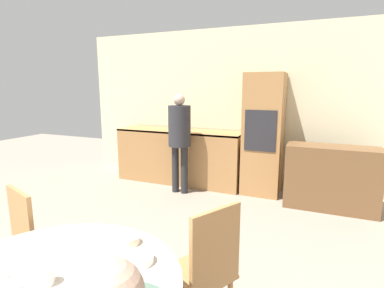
{
  "coord_description": "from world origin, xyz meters",
  "views": [
    {
      "loc": [
        1.09,
        0.33,
        1.64
      ],
      "look_at": [
        0.0,
        2.91,
        1.11
      ],
      "focal_mm": 28.0,
      "sensor_mm": 36.0,
      "label": 1
    }
  ],
  "objects": [
    {
      "name": "chair_far_left",
      "position": [
        -0.78,
        1.57,
        0.52
      ],
      "size": [
        0.51,
        0.51,
        0.95
      ],
      "rotation": [
        0.0,
        0.0,
        5.95
      ],
      "color": "#AD7A47",
      "rests_on": "ground_plane"
    },
    {
      "name": "kitchen_counter",
      "position": [
        -1.08,
        4.94,
        0.47
      ],
      "size": [
        2.19,
        0.6,
        0.92
      ],
      "color": "#AD7A47",
      "rests_on": "ground_plane"
    },
    {
      "name": "cup",
      "position": [
        0.01,
        1.2,
        0.8
      ],
      "size": [
        0.08,
        0.08,
        0.08
      ],
      "color": "white",
      "rests_on": "dining_table"
    },
    {
      "name": "bowl_near",
      "position": [
        0.15,
        1.64,
        0.78
      ],
      "size": [
        0.12,
        0.12,
        0.05
      ],
      "color": "beige",
      "rests_on": "dining_table"
    },
    {
      "name": "wall_back",
      "position": [
        0.0,
        5.29,
        1.3
      ],
      "size": [
        6.06,
        0.05,
        2.6
      ],
      "color": "beige",
      "rests_on": "ground_plane"
    },
    {
      "name": "sideboard",
      "position": [
        1.31,
        4.65,
        0.43
      ],
      "size": [
        1.17,
        0.45,
        0.87
      ],
      "color": "brown",
      "rests_on": "ground_plane"
    },
    {
      "name": "person_standing",
      "position": [
        -0.85,
        4.43,
        0.95
      ],
      "size": [
        0.34,
        0.34,
        1.54
      ],
      "color": "#262628",
      "rests_on": "ground_plane"
    },
    {
      "name": "bowl_centre",
      "position": [
        0.3,
        1.51,
        0.78
      ],
      "size": [
        0.16,
        0.16,
        0.04
      ],
      "color": "white",
      "rests_on": "dining_table"
    },
    {
      "name": "chair_far_right",
      "position": [
        0.51,
        1.93,
        0.52
      ],
      "size": [
        0.54,
        0.54,
        0.95
      ],
      "rotation": [
        0.0,
        0.0,
        4.22
      ],
      "color": "#AD7A47",
      "rests_on": "ground_plane"
    },
    {
      "name": "oven_unit",
      "position": [
        0.33,
        4.95,
        0.93
      ],
      "size": [
        0.57,
        0.59,
        1.85
      ],
      "color": "#AD7A47",
      "rests_on": "ground_plane"
    },
    {
      "name": "salt_shaker",
      "position": [
        -0.1,
        1.09,
        0.8
      ],
      "size": [
        0.03,
        0.03,
        0.09
      ],
      "color": "white",
      "rests_on": "dining_table"
    }
  ]
}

